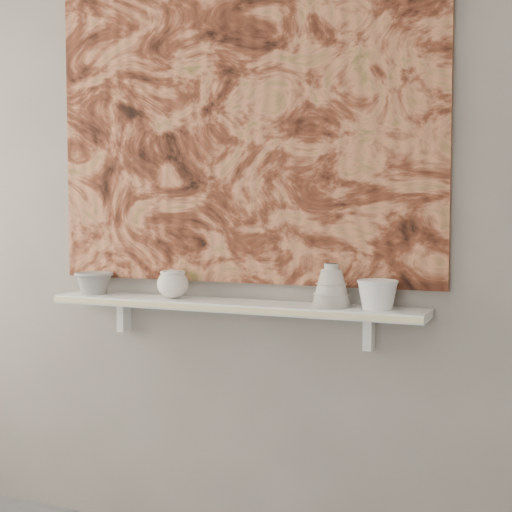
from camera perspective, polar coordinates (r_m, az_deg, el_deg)
The scene contains 11 objects.
wall_back at distance 2.62m, azimuth -1.22°, elevation 5.76°, with size 3.60×3.60×0.00m, color gray.
shelf at distance 2.55m, azimuth -2.08°, elevation -3.97°, with size 1.40×0.18×0.03m, color white.
shelf_stripe at distance 2.47m, azimuth -2.98°, elevation -4.24°, with size 1.40×0.01×0.02m, color beige.
bracket_left at distance 2.86m, azimuth -10.51°, elevation -4.74°, with size 0.03×0.06×0.12m, color white.
bracket_right at distance 2.47m, azimuth 9.03°, elevation -6.05°, with size 0.03×0.06×0.12m, color white.
painting at distance 2.62m, azimuth -1.36°, elevation 9.93°, with size 1.50×0.03×1.10m, color brown.
house_motif at distance 2.44m, azimuth 8.23°, elevation 3.10°, with size 0.09×0.00×0.08m, color black.
bowl_grey at distance 2.84m, azimuth -12.84°, elevation -2.10°, with size 0.15×0.15×0.09m, color gray, non-canonical shape.
cup_cream at distance 2.65m, azimuth -6.67°, elevation -2.23°, with size 0.12×0.12×0.11m, color silver, non-canonical shape.
bell_vessel at distance 2.41m, azimuth 6.05°, elevation -2.33°, with size 0.13×0.13×0.15m, color beige, non-canonical shape.
bowl_white at distance 2.37m, azimuth 9.70°, elevation -3.04°, with size 0.14×0.14×0.10m, color silver, non-canonical shape.
Camera 1 is at (1.06, -0.79, 1.26)m, focal length 50.00 mm.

